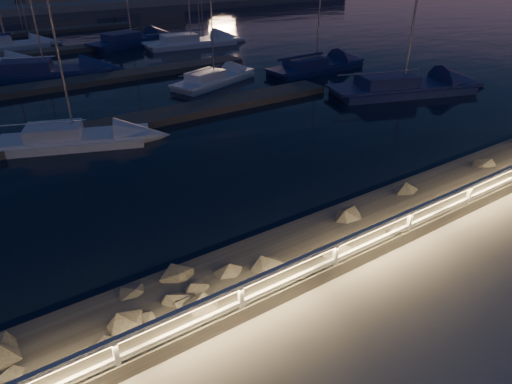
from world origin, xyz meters
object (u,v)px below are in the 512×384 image
Objects in this scene: sailboat_c at (212,79)px; sailboat_l at (189,42)px; sailboat_d at (400,87)px; guard_rail at (386,229)px; sailboat_n at (5,45)px; sailboat_b at (71,137)px; sailboat_h at (314,66)px; sailboat_k at (130,40)px; sailboat_g at (42,71)px.

sailboat_l reaches higher than sailboat_c.
sailboat_l is at bearing 119.18° from sailboat_d.
sailboat_n reaches higher than guard_rail.
sailboat_l is at bearing -28.26° from sailboat_n.
sailboat_n is (-4.09, 42.44, -0.94)m from guard_rail.
sailboat_b is 20.09m from sailboat_h.
sailboat_l is (-4.15, 22.17, -0.03)m from sailboat_d.
sailboat_n is at bearing 139.68° from sailboat_k.
sailboat_h is 1.08× the size of sailboat_n.
sailboat_b is 0.71× the size of sailboat_d.
sailboat_h is at bearing -27.00° from sailboat_c.
sailboat_h is 0.92× the size of sailboat_k.
sailboat_b is at bearing -169.70° from sailboat_d.
sailboat_d is 1.07× the size of sailboat_g.
sailboat_l is 1.17× the size of sailboat_n.
sailboat_b is at bearing -91.77° from sailboat_n.
sailboat_c is 8.41m from sailboat_h.
sailboat_b is at bearing 108.89° from guard_rail.
guard_rail is 2.87× the size of sailboat_l.
sailboat_l is (15.99, 19.24, 0.03)m from sailboat_b.
sailboat_g is 20.26m from sailboat_h.
sailboat_k reaches higher than sailboat_h.
sailboat_h is (17.82, -9.64, -0.05)m from sailboat_g.
sailboat_n reaches higher than sailboat_c.
sailboat_d is 25.41m from sailboat_g.
sailboat_b is 12.65m from sailboat_c.
sailboat_l reaches higher than sailboat_k.
sailboat_k is 1.17× the size of sailboat_n.
sailboat_c is 14.13m from sailboat_l.
sailboat_d reaches higher than sailboat_k.
sailboat_h is at bearing -50.30° from sailboat_n.
sailboat_h is at bearing 54.21° from guard_rail.
sailboat_k reaches higher than sailboat_b.
sailboat_n is (-18.44, 22.54, 0.02)m from sailboat_h.
sailboat_h is at bearing 35.19° from sailboat_b.
sailboat_b is 0.83× the size of sailboat_h.
sailboat_d is 7.84m from sailboat_h.
sailboat_b is at bearing -123.66° from sailboat_l.
sailboat_l is at bearing 50.41° from sailboat_c.
sailboat_b is at bearing -134.46° from sailboat_k.
sailboat_b is 0.77× the size of sailboat_k.
sailboat_k is at bearing 126.89° from sailboat_d.
sailboat_k is (11.53, 23.10, 0.05)m from sailboat_b.
sailboat_g is 1.02× the size of sailboat_k.
sailboat_b is at bearing -168.14° from sailboat_h.
sailboat_d is 22.56m from sailboat_l.
guard_rail is 3.36× the size of sailboat_n.
sailboat_l reaches higher than sailboat_n.
sailboat_g is 1.19× the size of sailboat_n.
guard_rail is at bearing -122.56° from sailboat_d.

